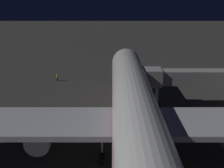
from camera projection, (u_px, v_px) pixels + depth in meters
ground_plane at (130, 120)px, 44.43m from camera, size 320.00×320.00×0.00m
airliner_at_gate at (138, 125)px, 31.07m from camera, size 59.99×64.32×19.27m
jet_bridge at (205, 77)px, 47.78m from camera, size 25.35×3.40×7.25m
ground_crew_under_port_wing at (57, 77)px, 63.71m from camera, size 0.40×0.40×1.70m
traffic_cone_nose_port at (135, 83)px, 61.64m from camera, size 0.36×0.36×0.55m
traffic_cone_nose_starboard at (116, 83)px, 61.65m from camera, size 0.36×0.36×0.55m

